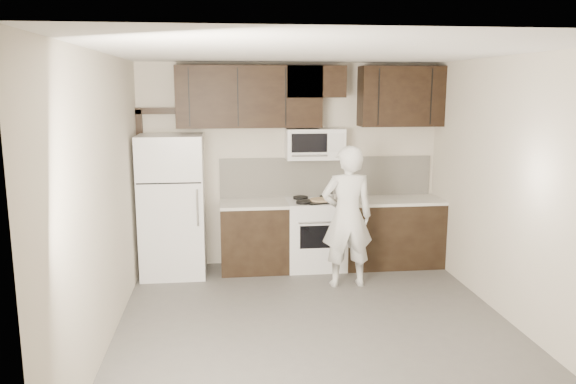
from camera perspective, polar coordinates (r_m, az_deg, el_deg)
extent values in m
plane|color=#54524F|center=(5.79, 2.97, -13.70)|extent=(4.50, 4.50, 0.00)
plane|color=beige|center=(7.57, 0.22, 2.79)|extent=(4.00, 0.00, 4.00)
plane|color=white|center=(5.29, 3.26, 14.03)|extent=(4.50, 4.50, 0.00)
cube|color=black|center=(7.41, -3.46, -4.64)|extent=(0.87, 0.62, 0.87)
cube|color=black|center=(7.73, 10.43, -4.15)|extent=(1.32, 0.62, 0.87)
cube|color=silver|center=(7.30, -3.50, -1.19)|extent=(0.87, 0.64, 0.04)
cube|color=silver|center=(7.63, 10.55, -0.84)|extent=(1.32, 0.64, 0.04)
cube|color=white|center=(7.49, 2.79, -4.38)|extent=(0.76, 0.62, 0.89)
cube|color=white|center=(7.39, 2.82, -0.97)|extent=(0.76, 0.62, 0.02)
cube|color=black|center=(7.19, 3.19, -4.58)|extent=(0.50, 0.01, 0.30)
cylinder|color=silver|center=(7.11, 3.26, -3.09)|extent=(0.55, 0.02, 0.02)
cylinder|color=black|center=(7.21, 1.61, -1.04)|extent=(0.20, 0.20, 0.03)
cylinder|color=black|center=(7.27, 4.41, -0.97)|extent=(0.20, 0.20, 0.03)
cylinder|color=black|center=(7.50, 1.28, -0.58)|extent=(0.20, 0.20, 0.03)
cylinder|color=black|center=(7.56, 3.98, -0.52)|extent=(0.20, 0.20, 0.03)
cube|color=beige|center=(7.66, 3.95, 1.57)|extent=(2.90, 0.02, 0.54)
cube|color=black|center=(7.28, -3.97, 9.63)|extent=(1.85, 0.35, 0.78)
cube|color=black|center=(7.65, 11.40, 9.50)|extent=(1.10, 0.35, 0.78)
cube|color=black|center=(7.37, 2.76, 11.13)|extent=(0.76, 0.35, 0.40)
cube|color=white|center=(7.39, 2.72, 4.92)|extent=(0.76, 0.38, 0.40)
cube|color=black|center=(7.18, 2.19, 5.00)|extent=(0.46, 0.01, 0.24)
cube|color=silver|center=(7.25, 5.01, 5.02)|extent=(0.18, 0.01, 0.24)
cylinder|color=silver|center=(7.18, 2.21, 3.71)|extent=(0.46, 0.02, 0.02)
cube|color=white|center=(7.27, -11.65, -1.37)|extent=(0.80, 0.72, 1.80)
cube|color=black|center=(6.85, -12.01, 0.86)|extent=(0.77, 0.01, 0.02)
cylinder|color=silver|center=(6.86, -9.19, -1.58)|extent=(0.03, 0.03, 0.45)
cube|color=black|center=(7.60, -14.57, 0.18)|extent=(0.08, 0.08, 2.10)
cube|color=black|center=(7.46, -13.33, 8.01)|extent=(0.50, 0.08, 0.08)
cylinder|color=silver|center=(7.26, 4.42, -0.58)|extent=(0.17, 0.17, 0.13)
sphere|color=black|center=(7.25, 4.43, 0.05)|extent=(0.04, 0.04, 0.04)
cylinder|color=black|center=(7.33, 5.29, -0.33)|extent=(0.16, 0.08, 0.02)
cube|color=black|center=(7.30, 3.33, -0.95)|extent=(0.48, 0.40, 0.02)
cylinder|color=beige|center=(7.30, 3.34, -0.79)|extent=(0.34, 0.34, 0.02)
imported|color=white|center=(6.75, 6.03, -2.51)|extent=(0.63, 0.42, 1.71)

